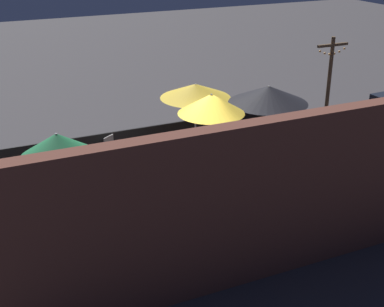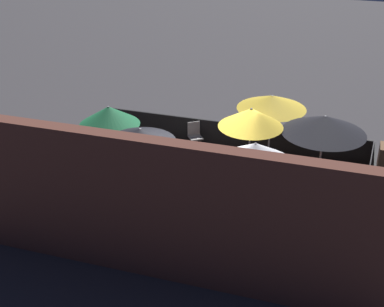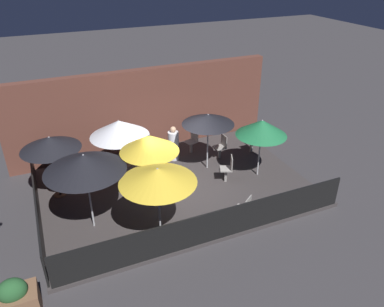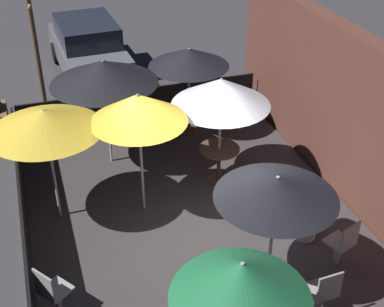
{
  "view_description": "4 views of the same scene",
  "coord_description": "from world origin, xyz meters",
  "px_view_note": "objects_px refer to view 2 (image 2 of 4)",
  "views": [
    {
      "loc": [
        4.76,
        10.73,
        6.45
      ],
      "look_at": [
        -0.11,
        0.06,
        1.39
      ],
      "focal_mm": 50.0,
      "sensor_mm": 36.0,
      "label": 1
    },
    {
      "loc": [
        -3.44,
        11.89,
        7.72
      ],
      "look_at": [
        0.51,
        -0.5,
        1.11
      ],
      "focal_mm": 50.0,
      "sensor_mm": 36.0,
      "label": 2
    },
    {
      "loc": [
        -3.66,
        -9.9,
        7.06
      ],
      "look_at": [
        0.5,
        -0.31,
        1.39
      ],
      "focal_mm": 35.0,
      "sensor_mm": 36.0,
      "label": 3
    },
    {
      "loc": [
        6.98,
        -2.42,
        6.45
      ],
      "look_at": [
        -0.86,
        0.15,
        1.27
      ],
      "focal_mm": 50.0,
      "sensor_mm": 36.0,
      "label": 4
    }
  ],
  "objects_px": {
    "patio_chair_1": "(107,188)",
    "patio_chair_2": "(123,209)",
    "dining_table_0": "(252,205)",
    "patio_umbrella_6": "(324,125)",
    "patron_0": "(158,208)",
    "patio_umbrella_5": "(251,118)",
    "patio_umbrella_1": "(348,172)",
    "patio_chair_3": "(150,163)",
    "patio_chair_0": "(195,135)",
    "patio_umbrella_3": "(140,135)",
    "patio_umbrella_4": "(109,116)",
    "patio_chair_4": "(62,179)",
    "dining_table_1": "(341,221)",
    "patio_umbrella_2": "(272,102)",
    "patio_umbrella_0": "(255,154)"
  },
  "relations": [
    {
      "from": "patio_chair_1",
      "to": "patio_chair_2",
      "type": "height_order",
      "value": "patio_chair_2"
    },
    {
      "from": "dining_table_0",
      "to": "patio_chair_1",
      "type": "distance_m",
      "value": 3.81
    },
    {
      "from": "patio_umbrella_6",
      "to": "patron_0",
      "type": "height_order",
      "value": "patio_umbrella_6"
    },
    {
      "from": "patio_umbrella_5",
      "to": "patio_umbrella_1",
      "type": "bearing_deg",
      "value": 146.0
    },
    {
      "from": "patio_chair_2",
      "to": "patio_chair_3",
      "type": "bearing_deg",
      "value": 77.13
    },
    {
      "from": "patio_umbrella_1",
      "to": "patio_chair_2",
      "type": "distance_m",
      "value": 5.36
    },
    {
      "from": "patio_chair_0",
      "to": "patron_0",
      "type": "distance_m",
      "value": 4.42
    },
    {
      "from": "patio_chair_0",
      "to": "patio_umbrella_6",
      "type": "bearing_deg",
      "value": 32.12
    },
    {
      "from": "patio_chair_3",
      "to": "patio_chair_2",
      "type": "bearing_deg",
      "value": -60.64
    },
    {
      "from": "patio_umbrella_3",
      "to": "patio_chair_0",
      "type": "relative_size",
      "value": 2.26
    },
    {
      "from": "patio_chair_1",
      "to": "patio_chair_3",
      "type": "bearing_deg",
      "value": 67.39
    },
    {
      "from": "patio_chair_3",
      "to": "patron_0",
      "type": "distance_m",
      "value": 2.48
    },
    {
      "from": "patio_umbrella_4",
      "to": "patio_chair_4",
      "type": "distance_m",
      "value": 2.17
    },
    {
      "from": "patio_umbrella_6",
      "to": "patio_chair_2",
      "type": "distance_m",
      "value": 5.52
    },
    {
      "from": "patio_umbrella_1",
      "to": "patio_chair_0",
      "type": "relative_size",
      "value": 2.25
    },
    {
      "from": "dining_table_1",
      "to": "patio_umbrella_3",
      "type": "bearing_deg",
      "value": -3.77
    },
    {
      "from": "patio_umbrella_4",
      "to": "patio_umbrella_5",
      "type": "relative_size",
      "value": 0.86
    },
    {
      "from": "patio_umbrella_1",
      "to": "patio_umbrella_4",
      "type": "distance_m",
      "value": 6.69
    },
    {
      "from": "patio_umbrella_5",
      "to": "dining_table_1",
      "type": "bearing_deg",
      "value": 146.0
    },
    {
      "from": "patio_umbrella_6",
      "to": "patron_0",
      "type": "relative_size",
      "value": 1.76
    },
    {
      "from": "dining_table_0",
      "to": "patron_0",
      "type": "xyz_separation_m",
      "value": [
        2.13,
        0.83,
        -0.01
      ]
    },
    {
      "from": "patio_umbrella_2",
      "to": "dining_table_1",
      "type": "height_order",
      "value": "patio_umbrella_2"
    },
    {
      "from": "patio_umbrella_4",
      "to": "patio_umbrella_5",
      "type": "distance_m",
      "value": 3.98
    },
    {
      "from": "patio_umbrella_5",
      "to": "dining_table_0",
      "type": "bearing_deg",
      "value": 105.36
    },
    {
      "from": "patio_umbrella_2",
      "to": "patio_umbrella_3",
      "type": "bearing_deg",
      "value": 46.4
    },
    {
      "from": "patio_chair_2",
      "to": "patio_umbrella_3",
      "type": "bearing_deg",
      "value": 71.66
    },
    {
      "from": "patio_umbrella_1",
      "to": "patio_chair_1",
      "type": "relative_size",
      "value": 2.29
    },
    {
      "from": "patio_umbrella_0",
      "to": "dining_table_1",
      "type": "relative_size",
      "value": 3.01
    },
    {
      "from": "patio_chair_1",
      "to": "patron_0",
      "type": "distance_m",
      "value": 1.79
    },
    {
      "from": "patio_chair_4",
      "to": "patio_umbrella_0",
      "type": "bearing_deg",
      "value": 0.0
    },
    {
      "from": "patio_umbrella_2",
      "to": "patio_chair_2",
      "type": "distance_m",
      "value": 5.32
    },
    {
      "from": "dining_table_0",
      "to": "patio_chair_3",
      "type": "xyz_separation_m",
      "value": [
        3.24,
        -1.39,
        -0.07
      ]
    },
    {
      "from": "patio_chair_0",
      "to": "patio_umbrella_4",
      "type": "bearing_deg",
      "value": -76.5
    },
    {
      "from": "patio_umbrella_5",
      "to": "patron_0",
      "type": "distance_m",
      "value": 3.4
    },
    {
      "from": "patio_umbrella_2",
      "to": "patio_umbrella_4",
      "type": "bearing_deg",
      "value": 23.25
    },
    {
      "from": "patio_umbrella_4",
      "to": "dining_table_0",
      "type": "distance_m",
      "value": 4.8
    },
    {
      "from": "dining_table_0",
      "to": "dining_table_1",
      "type": "height_order",
      "value": "dining_table_0"
    },
    {
      "from": "patio_umbrella_6",
      "to": "dining_table_0",
      "type": "bearing_deg",
      "value": 54.66
    },
    {
      "from": "patio_chair_4",
      "to": "patio_umbrella_3",
      "type": "bearing_deg",
      "value": 9.56
    },
    {
      "from": "patio_chair_0",
      "to": "patio_umbrella_5",
      "type": "bearing_deg",
      "value": 12.56
    },
    {
      "from": "dining_table_1",
      "to": "patio_chair_0",
      "type": "height_order",
      "value": "patio_chair_0"
    },
    {
      "from": "patio_chair_1",
      "to": "patron_0",
      "type": "height_order",
      "value": "patron_0"
    },
    {
      "from": "patio_umbrella_5",
      "to": "patio_chair_3",
      "type": "xyz_separation_m",
      "value": [
        2.77,
        0.3,
        -1.63
      ]
    },
    {
      "from": "patio_umbrella_5",
      "to": "patio_chair_4",
      "type": "relative_size",
      "value": 2.63
    },
    {
      "from": "patio_umbrella_0",
      "to": "patio_umbrella_1",
      "type": "height_order",
      "value": "patio_umbrella_0"
    },
    {
      "from": "patio_umbrella_2",
      "to": "dining_table_1",
      "type": "distance_m",
      "value": 4.26
    },
    {
      "from": "patio_umbrella_2",
      "to": "patio_chair_2",
      "type": "bearing_deg",
      "value": 56.79
    },
    {
      "from": "patio_umbrella_4",
      "to": "patio_chair_0",
      "type": "relative_size",
      "value": 2.25
    },
    {
      "from": "patio_umbrella_5",
      "to": "patio_umbrella_2",
      "type": "bearing_deg",
      "value": -100.19
    },
    {
      "from": "patio_umbrella_5",
      "to": "patio_chair_3",
      "type": "bearing_deg",
      "value": 6.19
    }
  ]
}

